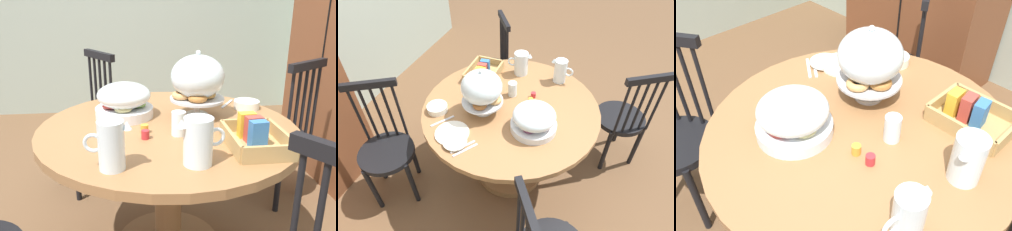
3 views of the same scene
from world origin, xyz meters
TOP-DOWN VIEW (x-y plane):
  - ground_plane at (0.00, 0.00)m, footprint 10.00×10.00m
  - dining_table at (0.12, 0.02)m, footprint 1.25×1.25m
  - windsor_chair_near_window at (0.60, -0.78)m, footprint 0.46×0.46m
  - windsor_chair_by_cabinet at (0.91, 0.50)m, footprint 0.46×0.46m
  - windsor_chair_facing_door at (-0.34, 0.82)m, footprint 0.46×0.46m
  - pastry_stand_with_dome at (0.01, 0.18)m, footprint 0.28×0.28m
  - fruit_platter_covered at (-0.03, -0.19)m, footprint 0.30×0.30m
  - orange_juice_pitcher at (0.55, 0.08)m, footprint 0.11×0.19m
  - milk_pitcher at (0.55, -0.23)m, footprint 0.10×0.18m
  - cereal_basket at (0.41, 0.35)m, footprint 0.32×0.24m
  - china_plate_large at (-0.26, 0.28)m, footprint 0.22×0.22m
  - china_plate_small at (-0.33, 0.22)m, footprint 0.15×0.15m
  - cereal_bowl at (-0.09, 0.48)m, footprint 0.14×0.14m
  - drinking_glass at (0.25, 0.05)m, footprint 0.06×0.06m
  - jam_jar_strawberry at (0.28, -0.10)m, footprint 0.04×0.04m
  - jam_jar_apricot at (0.21, -0.10)m, footprint 0.04×0.04m
  - table_knife at (-0.34, 0.17)m, footprint 0.15×0.11m
  - dinner_fork at (-0.35, 0.14)m, footprint 0.15×0.11m
  - soup_spoon at (-0.18, 0.40)m, footprint 0.15×0.11m

SIDE VIEW (x-z plane):
  - ground_plane at x=0.00m, z-range 0.00..0.00m
  - windsor_chair_near_window at x=0.60m, z-range -0.03..0.94m
  - windsor_chair_by_cabinet at x=0.91m, z-range -0.03..0.94m
  - windsor_chair_facing_door at x=-0.34m, z-range -0.03..0.94m
  - dining_table at x=0.12m, z-range 0.17..0.91m
  - table_knife at x=-0.34m, z-range 0.74..0.75m
  - dinner_fork at x=-0.35m, z-range 0.74..0.75m
  - soup_spoon at x=-0.18m, z-range 0.74..0.75m
  - china_plate_large at x=-0.26m, z-range 0.74..0.75m
  - china_plate_small at x=-0.33m, z-range 0.75..0.76m
  - jam_jar_strawberry at x=0.28m, z-range 0.74..0.78m
  - jam_jar_apricot at x=0.21m, z-range 0.74..0.78m
  - cereal_bowl at x=-0.09m, z-range 0.74..0.78m
  - cereal_basket at x=0.41m, z-range 0.72..0.84m
  - drinking_glass at x=0.25m, z-range 0.74..0.85m
  - orange_juice_pitcher at x=0.55m, z-range 0.73..0.92m
  - milk_pitcher at x=0.55m, z-range 0.73..0.92m
  - fruit_platter_covered at x=-0.03m, z-range 0.74..0.92m
  - pastry_stand_with_dome at x=0.01m, z-range 0.77..1.11m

